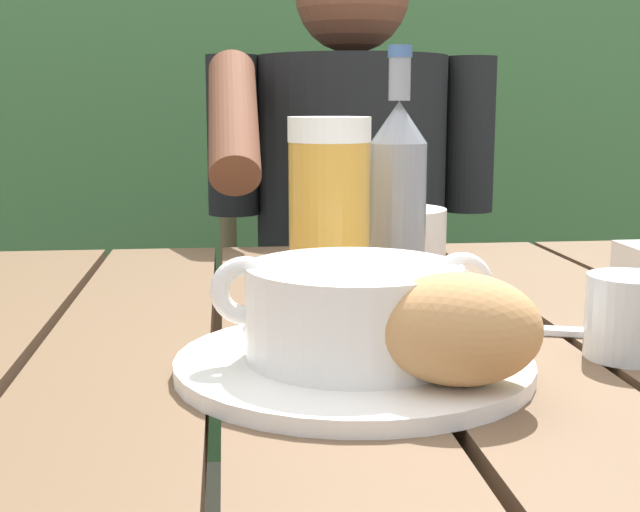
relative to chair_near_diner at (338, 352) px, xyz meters
name	(u,v)px	position (x,y,z in m)	size (l,w,h in m)	color
dining_table	(304,439)	(-0.15, -0.92, 0.19)	(1.32, 0.95, 0.76)	brown
hedge_backdrop	(235,53)	(-0.18, 0.92, 0.62)	(3.93, 0.77, 2.94)	#3F6C3B
chair_near_diner	(338,352)	(0.00, 0.00, 0.00)	(0.46, 0.48, 1.00)	brown
person_eating	(352,241)	(0.00, -0.20, 0.25)	(0.48, 0.47, 1.24)	black
serving_plate	(353,364)	(-0.12, -1.02, 0.29)	(0.26, 0.26, 0.01)	white
soup_bowl	(354,309)	(-0.12, -1.02, 0.33)	(0.21, 0.16, 0.08)	white
bread_roll	(458,329)	(-0.06, -1.09, 0.33)	(0.13, 0.11, 0.08)	tan
beer_glass	(329,215)	(-0.12, -0.82, 0.38)	(0.08, 0.08, 0.18)	gold
beer_bottle	(398,195)	(-0.04, -0.76, 0.39)	(0.06, 0.06, 0.25)	gray
water_glass_small	(630,317)	(0.10, -1.00, 0.32)	(0.07, 0.07, 0.07)	silver
table_knife	(496,327)	(0.02, -0.92, 0.29)	(0.17, 0.07, 0.01)	silver
diner_bowl	(393,233)	(0.00, -0.54, 0.32)	(0.14, 0.14, 0.06)	white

